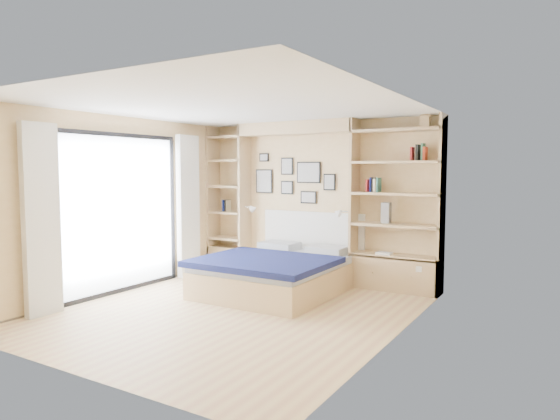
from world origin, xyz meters
The scene contains 8 objects.
ground centered at (0.00, 0.00, 0.00)m, with size 4.50×4.50×0.00m, color #DABE84.
room_shell centered at (-0.39, 1.52, 1.08)m, with size 4.50×4.50×4.50m.
bed centered at (-0.07, 1.14, 0.28)m, with size 1.79×2.20×1.07m.
photo_gallery centered at (-0.45, 2.22, 1.60)m, with size 1.48×0.02×0.82m.
reading_lamps centered at (-0.30, 2.00, 1.10)m, with size 1.92×0.12×0.15m.
shelf_decor centered at (1.04, 2.07, 1.67)m, with size 3.56×0.23×2.03m.
deck centered at (-3.60, 0.00, 0.00)m, with size 3.20×4.00×0.05m, color brown.
deck_chair centered at (-3.70, -0.12, 0.40)m, with size 0.66×0.92×0.84m.
Camera 1 is at (3.58, -4.88, 1.75)m, focal length 32.00 mm.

